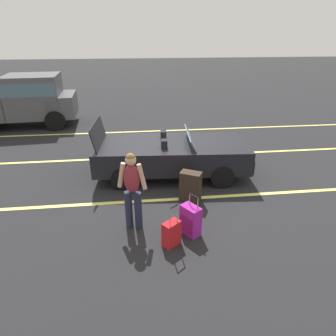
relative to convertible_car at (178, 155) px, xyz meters
The scene contains 10 objects.
ground_plane 0.62m from the convertible_car, behind, with size 80.00×80.00×0.00m, color black.
lot_line_near 1.51m from the convertible_car, 98.18° to the right, with size 18.00×0.12×0.01m, color #EAE066.
lot_line_mid 1.46m from the convertible_car, 98.50° to the left, with size 18.00×0.12×0.01m, color #EAE066.
lot_line_far 4.07m from the convertible_car, 92.81° to the left, with size 18.00×0.12×0.01m, color #EAE066.
convertible_car is the anchor object (origin of this frame).
suitcase_large_black 1.47m from the convertible_car, 86.92° to the right, with size 0.56×0.48×0.74m.
suitcase_medium_bright 2.73m from the convertible_car, 93.37° to the right, with size 0.42×0.47×0.86m.
suitcase_small_carryon 3.07m from the convertible_car, 100.85° to the right, with size 0.39×0.37×0.89m.
traveler_person 2.71m from the convertible_car, 118.16° to the right, with size 0.60×0.30×1.65m.
parked_pickup_truck_near 7.92m from the convertible_car, 136.69° to the left, with size 5.13×2.34×2.10m.
Camera 1 is at (-0.95, -7.42, 3.69)m, focal length 31.21 mm.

